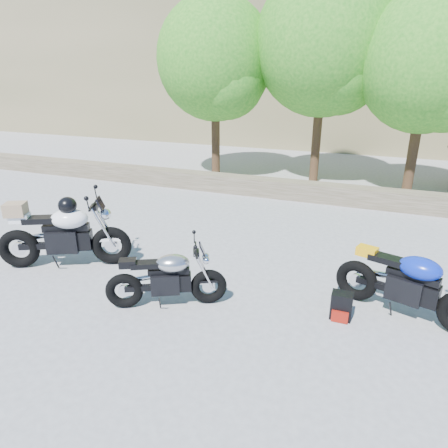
{
  "coord_description": "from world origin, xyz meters",
  "views": [
    {
      "loc": [
        2.68,
        -5.41,
        3.35
      ],
      "look_at": [
        0.2,
        1.0,
        0.75
      ],
      "focal_mm": 32.0,
      "sensor_mm": 36.0,
      "label": 1
    }
  ],
  "objects_px": {
    "white_bike": "(63,233)",
    "blue_bike": "(409,285)",
    "backpack": "(341,306)",
    "silver_bike": "(167,279)"
  },
  "relations": [
    {
      "from": "white_bike",
      "to": "backpack",
      "type": "bearing_deg",
      "value": -25.57
    },
    {
      "from": "white_bike",
      "to": "backpack",
      "type": "relative_size",
      "value": 5.43
    },
    {
      "from": "white_bike",
      "to": "silver_bike",
      "type": "bearing_deg",
      "value": -38.56
    },
    {
      "from": "white_bike",
      "to": "blue_bike",
      "type": "xyz_separation_m",
      "value": [
        5.79,
        0.46,
        -0.13
      ]
    },
    {
      "from": "white_bike",
      "to": "backpack",
      "type": "height_order",
      "value": "white_bike"
    },
    {
      "from": "blue_bike",
      "to": "backpack",
      "type": "xyz_separation_m",
      "value": [
        -0.86,
        -0.4,
        -0.32
      ]
    },
    {
      "from": "white_bike",
      "to": "blue_bike",
      "type": "height_order",
      "value": "white_bike"
    },
    {
      "from": "silver_bike",
      "to": "white_bike",
      "type": "height_order",
      "value": "white_bike"
    },
    {
      "from": "silver_bike",
      "to": "white_bike",
      "type": "distance_m",
      "value": 2.47
    },
    {
      "from": "silver_bike",
      "to": "blue_bike",
      "type": "height_order",
      "value": "blue_bike"
    }
  ]
}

